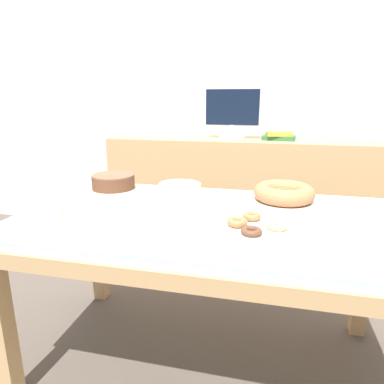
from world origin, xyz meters
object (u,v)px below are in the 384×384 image
at_px(cake_chocolate_round, 113,183).
at_px(tealight_left_edge, 243,205).
at_px(cake_golden_bundt, 284,194).
at_px(tealight_near_cakes, 224,196).
at_px(plate_stack, 180,190).
at_px(tealight_near_front, 63,216).
at_px(pastry_platter, 254,227).
at_px(book_stack, 279,136).
at_px(computer_monitor, 232,113).

height_order(cake_chocolate_round, tealight_left_edge, cake_chocolate_round).
xyz_separation_m(cake_golden_bundt, tealight_near_cakes, (-0.28, 0.02, -0.03)).
bearing_deg(tealight_near_cakes, plate_stack, -179.41).
bearing_deg(cake_chocolate_round, tealight_near_front, -91.39).
relative_size(pastry_platter, tealight_near_cakes, 7.71).
bearing_deg(book_stack, pastry_platter, -93.71).
xyz_separation_m(cake_golden_bundt, pastry_platter, (-0.11, -0.37, -0.03)).
relative_size(computer_monitor, tealight_near_cakes, 10.60).
xyz_separation_m(computer_monitor, tealight_near_cakes, (0.10, -1.07, -0.34)).
bearing_deg(computer_monitor, cake_chocolate_round, -114.68).
distance_m(tealight_near_cakes, tealight_near_front, 0.73).
height_order(plate_stack, tealight_left_edge, plate_stack).
height_order(cake_chocolate_round, pastry_platter, cake_chocolate_round).
xyz_separation_m(cake_golden_bundt, plate_stack, (-0.50, 0.01, -0.01)).
distance_m(book_stack, cake_golden_bundt, 1.09).
height_order(computer_monitor, cake_chocolate_round, computer_monitor).
bearing_deg(pastry_platter, cake_chocolate_round, 152.16).
xyz_separation_m(plate_stack, tealight_near_cakes, (0.22, 0.00, -0.02)).
relative_size(cake_chocolate_round, tealight_near_front, 6.70).
distance_m(plate_stack, tealight_near_front, 0.57).
height_order(cake_golden_bundt, tealight_near_front, cake_golden_bundt).
relative_size(cake_golden_bundt, pastry_platter, 0.99).
xyz_separation_m(plate_stack, tealight_near_front, (-0.37, -0.43, -0.02)).
distance_m(book_stack, tealight_near_cakes, 1.11).
relative_size(computer_monitor, plate_stack, 2.02).
xyz_separation_m(cake_chocolate_round, plate_stack, (0.36, -0.01, -0.01)).
relative_size(cake_golden_bundt, plate_stack, 1.45).
relative_size(plate_stack, tealight_near_front, 5.25).
bearing_deg(cake_chocolate_round, pastry_platter, -27.84).
xyz_separation_m(plate_stack, tealight_left_edge, (0.32, -0.12, -0.02)).
xyz_separation_m(pastry_platter, tealight_left_edge, (-0.06, 0.26, -0.00)).
relative_size(book_stack, tealight_left_edge, 6.31).
height_order(book_stack, tealight_near_front, book_stack).
height_order(computer_monitor, book_stack, computer_monitor).
distance_m(book_stack, tealight_left_edge, 1.22).
relative_size(book_stack, cake_golden_bundt, 0.83).
distance_m(cake_golden_bundt, tealight_near_cakes, 0.28).
xyz_separation_m(book_stack, tealight_left_edge, (-0.15, -1.19, -0.18)).
bearing_deg(tealight_near_front, computer_monitor, 71.67).
bearing_deg(computer_monitor, tealight_left_edge, -80.50).
bearing_deg(book_stack, tealight_left_edge, -97.31).
height_order(cake_chocolate_round, tealight_near_front, cake_chocolate_round).
bearing_deg(book_stack, plate_stack, -114.09).
height_order(cake_golden_bundt, tealight_left_edge, cake_golden_bundt).
bearing_deg(cake_golden_bundt, tealight_near_front, -154.44).
distance_m(cake_chocolate_round, tealight_near_cakes, 0.58).
height_order(cake_chocolate_round, cake_golden_bundt, cake_golden_bundt).
bearing_deg(pastry_platter, computer_monitor, 100.12).
distance_m(cake_chocolate_round, cake_golden_bundt, 0.86).
relative_size(computer_monitor, pastry_platter, 1.38).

